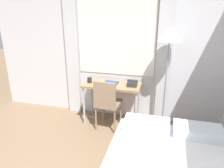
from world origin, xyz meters
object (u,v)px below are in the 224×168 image
standing_lamp (169,43)px  mug (90,80)px  desk_chair (107,101)px  telephone (132,83)px  desk (112,88)px  book (110,83)px

standing_lamp → mug: (-1.31, -0.03, -0.70)m
desk_chair → telephone: desk_chair is taller
desk → desk_chair: size_ratio=1.11×
standing_lamp → desk_chair: bearing=-164.9°
desk → standing_lamp: bearing=-0.6°
standing_lamp → mug: 1.49m
book → telephone: bearing=-1.9°
desk_chair → standing_lamp: standing_lamp is taller
desk_chair → mug: size_ratio=9.51×
telephone → desk: bearing=177.6°
telephone → mug: bearing=-178.5°
desk_chair → mug: 0.52m
standing_lamp → book: size_ratio=6.33×
desk → standing_lamp: standing_lamp is taller
book → mug: 0.38m
desk → desk_chair: desk_chair is taller
standing_lamp → desk: bearing=179.4°
desk_chair → telephone: 0.53m
desk_chair → book: desk_chair is taller
desk_chair → telephone: bearing=37.6°
telephone → mug: (-0.77, -0.02, -0.00)m
desk → desk_chair: 0.30m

